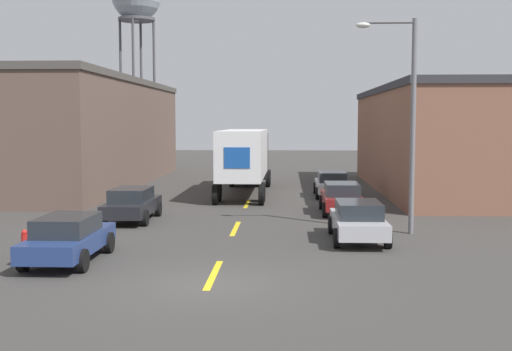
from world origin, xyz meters
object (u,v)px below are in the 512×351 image
Objects in this scene: parked_car_left_far at (132,203)px; parked_car_left_near at (68,237)px; street_lamp at (407,111)px; parked_car_right_far at (332,183)px; parked_car_right_near at (358,220)px; parked_car_right_mid at (342,197)px; semi_truck at (246,155)px; water_tower at (136,0)px; fire_hydrant at (25,242)px.

parked_car_left_near is (0.00, -8.33, 0.00)m from parked_car_left_far.
parked_car_right_far is at bearing 99.23° from street_lamp.
parked_car_right_mid is (0.00, 7.11, 0.00)m from parked_car_right_near.
parked_car_right_near and parked_car_right_far have the same top height.
parked_car_right_mid is at bearing -90.00° from parked_car_right_far.
semi_truck is at bearing 165.44° from parked_car_right_far.
street_lamp is at bearing -69.95° from parked_car_right_mid.
parked_car_right_near is 1.00× the size of parked_car_left_near.
parked_car_right_far is 1.00× the size of parked_car_left_near.
water_tower is at bearing 112.09° from parked_car_right_near.
water_tower reaches higher than parked_car_right_far.
parked_car_right_far is 1.00× the size of parked_car_left_far.
water_tower reaches higher than parked_car_right_mid.
street_lamp reaches higher than parked_car_left_near.
semi_truck is 2.71× the size of parked_car_right_mid.
fire_hydrant is (7.76, -50.01, -17.18)m from water_tower.
parked_car_left_far is at bearing 155.52° from parked_car_right_near.
water_tower is (-13.97, 31.83, 15.23)m from semi_truck.
parked_car_left_far is at bearing 90.00° from parked_car_left_near.
semi_truck is 19.80m from parked_car_left_near.
fire_hydrant is at bearing -108.39° from semi_truck.
parked_car_right_far and parked_car_left_far have the same top height.
parked_car_right_mid is (5.14, -8.14, -1.59)m from semi_truck.
parked_car_left_far is at bearing -134.75° from parked_car_right_far.
semi_truck is at bearing 122.28° from parked_car_right_mid.
water_tower reaches higher than parked_car_left_near.
parked_car_right_mid is 0.54× the size of street_lamp.
parked_car_right_far is at bearing 56.01° from fire_hydrant.
semi_truck is 0.60× the size of water_tower.
parked_car_left_far and parked_car_right_mid have the same top height.
street_lamp is at bearing -80.77° from parked_car_right_far.
parked_car_right_mid and parked_car_left_near have the same top height.
parked_car_left_near is at bearing -153.84° from street_lamp.
street_lamp reaches higher than parked_car_right_near.
semi_truck is 16.17m from parked_car_right_near.
parked_car_left_near is (-9.50, -4.01, 0.00)m from parked_car_right_near.
parked_car_left_near is at bearing -157.14° from parked_car_right_near.
water_tower is (-19.11, 39.97, 16.82)m from parked_car_right_mid.
parked_car_right_mid is (0.00, -6.81, 0.00)m from parked_car_right_far.
parked_car_right_near is at bearing -70.88° from semi_truck.
water_tower reaches higher than parked_car_left_far.
semi_truck is 15.56m from street_lamp.
parked_car_right_near is 1.00× the size of parked_car_right_far.
parked_car_right_near is (5.14, -15.25, -1.59)m from semi_truck.
fire_hydrant is (-11.36, -10.03, -0.37)m from parked_car_right_mid.
parked_car_right_far reaches higher than fire_hydrant.
street_lamp is (2.00, -5.47, 4.03)m from parked_car_right_mid.
semi_truck is 2.71× the size of parked_car_right_far.
street_lamp is at bearing -65.08° from water_tower.
parked_car_left_near is at bearing -102.28° from semi_truck.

